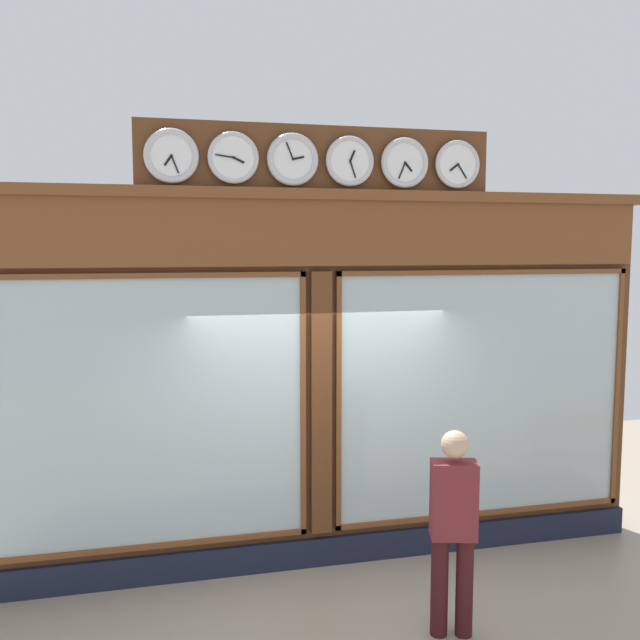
{
  "coord_description": "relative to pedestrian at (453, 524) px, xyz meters",
  "views": [
    {
      "loc": [
        1.58,
        6.41,
        3.14
      ],
      "look_at": [
        0.0,
        0.0,
        2.43
      ],
      "focal_mm": 39.2,
      "sensor_mm": 36.0,
      "label": 1
    }
  ],
  "objects": [
    {
      "name": "pedestrian",
      "position": [
        0.0,
        0.0,
        0.0
      ],
      "size": [
        0.41,
        0.31,
        1.69
      ],
      "color": "#3A1316",
      "rests_on": "ground_plane"
    },
    {
      "name": "shop_facade",
      "position": [
        0.73,
        -1.59,
        0.95
      ],
      "size": [
        6.92,
        0.42,
        4.24
      ],
      "color": "#5B3319",
      "rests_on": "ground_plane"
    }
  ]
}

